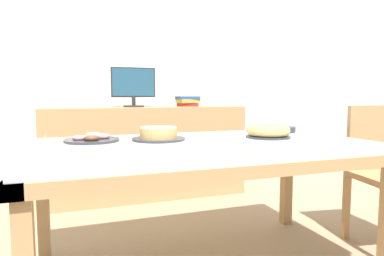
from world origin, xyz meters
name	(u,v)px	position (x,y,z in m)	size (l,w,h in m)	color
wall_back	(140,67)	(0.00, 1.82, 1.30)	(8.00, 0.10, 2.60)	white
dining_table	(204,156)	(0.00, 0.00, 0.67)	(1.89, 1.04, 0.75)	silver
chair	(384,168)	(1.28, -0.08, 0.52)	(0.48, 0.48, 0.94)	tan
sideboard	(147,152)	(0.00, 1.52, 0.45)	(1.94, 0.44, 0.90)	tan
computer_monitor	(133,87)	(-0.12, 1.52, 1.09)	(0.42, 0.20, 0.38)	#262628
book_stack	(188,101)	(0.43, 1.52, 0.95)	(0.23, 0.19, 0.10)	maroon
cake_chocolate_round	(158,134)	(-0.22, 0.17, 0.78)	(0.31, 0.31, 0.08)	#333338
cake_golden_bundt	(268,131)	(0.44, 0.05, 0.79)	(0.27, 0.27, 0.08)	#333338
pastry_platter	(92,139)	(-0.59, 0.24, 0.76)	(0.31, 0.31, 0.04)	#333338
plate_stack	(281,129)	(0.71, 0.31, 0.77)	(0.21, 0.21, 0.04)	#333338
tealight_near_front	(198,144)	(-0.10, -0.15, 0.76)	(0.04, 0.04, 0.04)	silver
tealight_centre	(236,146)	(0.07, -0.25, 0.76)	(0.04, 0.04, 0.04)	silver
tealight_right_edge	(346,144)	(0.62, -0.40, 0.76)	(0.04, 0.04, 0.04)	silver
tealight_left_edge	(45,139)	(-0.85, 0.33, 0.76)	(0.04, 0.04, 0.04)	silver
tealight_near_cakes	(246,150)	(0.05, -0.38, 0.76)	(0.04, 0.04, 0.04)	silver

